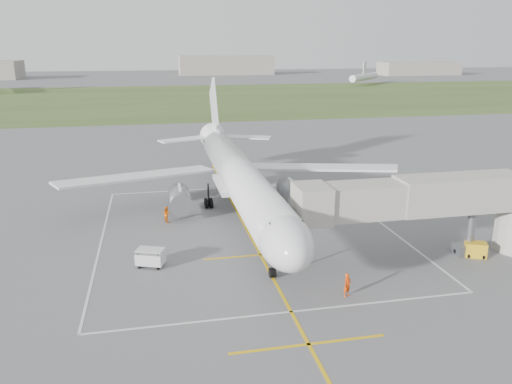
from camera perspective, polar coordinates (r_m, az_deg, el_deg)
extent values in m
plane|color=#555558|center=(53.32, -1.77, -3.00)|extent=(700.00, 700.00, 0.00)
cube|color=#3C4F22|center=(180.65, -9.11, 10.51)|extent=(700.00, 120.00, 0.02)
cube|color=#E3AE0D|center=(48.71, -0.74, -4.89)|extent=(0.25, 60.00, 0.01)
cube|color=#E3AE0D|center=(32.23, 6.03, -16.91)|extent=(10.00, 0.25, 0.01)
cube|color=#E3AE0D|center=(44.17, 0.51, -7.19)|extent=(10.00, 0.25, 0.01)
cube|color=silver|center=(64.63, -3.63, 0.46)|extent=(28.00, 0.20, 0.01)
cube|color=silver|center=(35.49, 4.03, -13.49)|extent=(28.00, 0.20, 0.01)
cube|color=silver|center=(49.16, -17.29, -5.46)|extent=(0.20, 32.00, 0.01)
cube|color=silver|center=(53.85, 13.85, -3.28)|extent=(0.20, 32.00, 0.01)
cylinder|color=silver|center=(52.01, -1.82, 1.69)|extent=(3.80, 36.00, 3.80)
ellipsoid|color=silver|center=(35.27, 3.29, -5.56)|extent=(3.80, 7.22, 3.80)
cube|color=black|center=(34.08, 3.71, -4.47)|extent=(2.40, 1.60, 0.99)
cone|color=silver|center=(71.75, -4.68, 6.04)|extent=(3.80, 6.00, 3.80)
cube|color=silver|center=(60.42, 7.05, 2.81)|extent=(17.93, 11.24, 1.23)
cube|color=silver|center=(57.34, -13.26, 1.76)|extent=(17.93, 11.24, 1.23)
cube|color=silver|center=(55.27, -2.34, 0.90)|extent=(4.20, 8.00, 0.50)
cube|color=silver|center=(71.80, -4.83, 9.52)|extent=(0.30, 7.89, 8.65)
cube|color=silver|center=(70.06, -4.55, 6.87)|extent=(0.35, 5.00, 1.20)
cube|color=silver|center=(72.05, -1.32, 6.30)|extent=(7.85, 5.03, 0.20)
cube|color=silver|center=(71.03, -8.03, 6.00)|extent=(7.85, 5.03, 0.20)
cylinder|color=slate|center=(56.39, 3.98, 0.08)|extent=(2.30, 4.20, 2.30)
cube|color=silver|center=(55.89, 4.08, 0.78)|extent=(0.25, 2.40, 1.20)
cylinder|color=slate|center=(54.46, -8.69, -0.66)|extent=(2.30, 4.20, 2.30)
cube|color=silver|center=(53.94, -8.71, 0.06)|extent=(0.25, 2.40, 1.20)
cylinder|color=black|center=(39.64, 1.90, -8.01)|extent=(0.18, 0.18, 2.60)
cylinder|color=black|center=(40.00, 1.74, -9.20)|extent=(0.28, 0.80, 0.80)
cylinder|color=black|center=(40.05, 2.05, -9.17)|extent=(0.28, 0.80, 0.80)
cylinder|color=black|center=(57.63, 0.27, -0.04)|extent=(0.22, 0.22, 2.80)
cylinder|color=black|center=(57.51, 0.07, -1.03)|extent=(0.32, 0.96, 0.96)
cylinder|color=black|center=(57.62, 0.62, -1.00)|extent=(0.32, 0.96, 0.96)
cylinder|color=black|center=(58.16, -0.07, -0.83)|extent=(0.32, 0.96, 0.96)
cylinder|color=black|center=(58.28, 0.47, -0.80)|extent=(0.32, 0.96, 0.96)
cylinder|color=black|center=(56.75, -5.46, -0.38)|extent=(0.22, 0.22, 2.80)
cylinder|color=black|center=(56.66, -5.68, -1.38)|extent=(0.32, 0.96, 0.96)
cylinder|color=black|center=(56.72, -5.12, -1.35)|extent=(0.32, 0.96, 0.96)
cylinder|color=black|center=(57.33, -5.76, -1.18)|extent=(0.32, 0.96, 0.96)
cylinder|color=black|center=(57.38, -5.20, -1.14)|extent=(0.32, 0.96, 0.96)
cube|color=gray|center=(41.41, 12.11, -0.94)|extent=(11.09, 2.90, 2.80)
cube|color=gray|center=(45.53, 22.21, -0.11)|extent=(11.09, 3.10, 3.00)
cube|color=gray|center=(39.89, 6.38, -1.34)|extent=(2.60, 3.40, 3.00)
cylinder|color=slate|center=(47.45, 23.30, -4.17)|extent=(0.70, 0.70, 4.20)
cube|color=slate|center=(48.02, 23.08, -6.02)|extent=(2.60, 1.40, 0.90)
cylinder|color=black|center=(47.51, 22.07, -6.27)|extent=(0.70, 0.30, 0.70)
cylinder|color=black|center=(48.62, 24.05, -5.99)|extent=(0.70, 0.30, 0.70)
cube|color=gold|center=(47.63, 23.80, -6.03)|extent=(2.05, 1.75, 1.30)
cylinder|color=black|center=(47.24, 23.11, -6.73)|extent=(0.32, 0.42, 0.38)
cylinder|color=black|center=(47.49, 24.56, -6.79)|extent=(0.32, 0.42, 0.38)
cube|color=silver|center=(42.59, -11.97, -7.40)|extent=(2.55, 2.03, 0.98)
cube|color=silver|center=(42.30, -12.03, -6.46)|extent=(2.55, 2.03, 0.07)
cylinder|color=black|center=(42.39, -13.37, -7.35)|extent=(0.07, 0.07, 1.15)
cylinder|color=black|center=(41.77, -11.09, -7.57)|extent=(0.07, 0.07, 1.15)
cylinder|color=black|center=(43.29, -12.84, -6.80)|extent=(0.07, 0.07, 1.15)
cylinder|color=black|center=(42.68, -10.61, -7.01)|extent=(0.07, 0.07, 1.15)
cylinder|color=black|center=(42.69, -13.17, -8.27)|extent=(0.28, 0.39, 0.35)
cylinder|color=black|center=(42.14, -11.13, -8.47)|extent=(0.28, 0.39, 0.35)
cylinder|color=black|center=(43.52, -12.69, -7.75)|extent=(0.28, 0.39, 0.35)
cylinder|color=black|center=(42.97, -10.69, -7.94)|extent=(0.28, 0.39, 0.35)
imported|color=#F24007|center=(37.58, 10.39, -10.41)|extent=(0.78, 0.69, 1.79)
imported|color=#E46107|center=(52.72, -10.17, -2.52)|extent=(0.97, 1.03, 1.68)
cube|color=gray|center=(333.35, -3.46, 14.28)|extent=(60.00, 20.00, 12.00)
cube|color=gray|center=(344.05, 18.11, 13.26)|extent=(50.00, 18.00, 8.00)
cylinder|color=silver|center=(250.17, 12.26, 12.71)|extent=(24.04, 25.70, 3.20)
cube|color=silver|center=(249.96, 12.33, 13.74)|extent=(2.93, 3.14, 5.50)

